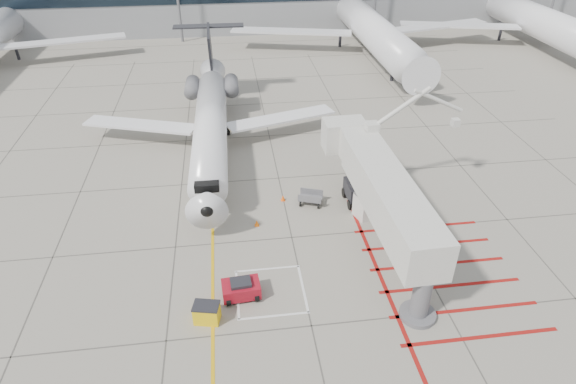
{
  "coord_description": "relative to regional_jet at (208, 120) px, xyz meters",
  "views": [
    {
      "loc": [
        -3.72,
        -22.11,
        21.02
      ],
      "look_at": [
        0.0,
        6.0,
        2.5
      ],
      "focal_mm": 30.0,
      "sensor_mm": 36.0,
      "label": 1
    }
  ],
  "objects": [
    {
      "name": "pushback_tug",
      "position": [
        1.73,
        -16.7,
        -3.41
      ],
      "size": [
        2.33,
        1.56,
        1.3
      ],
      "primitive_type": null,
      "rotation": [
        0.0,
        0.0,
        0.08
      ],
      "color": "maroon",
      "rests_on": "ground_plane"
    },
    {
      "name": "spill_bin",
      "position": [
        -0.28,
        -18.32,
        -3.45
      ],
      "size": [
        1.57,
        1.22,
        1.21
      ],
      "primitive_type": null,
      "rotation": [
        0.0,
        0.0,
        -0.22
      ],
      "color": "yellow",
      "rests_on": "ground_plane"
    },
    {
      "name": "jet_bridge",
      "position": [
        11.44,
        -13.43,
        -0.47
      ],
      "size": [
        9.04,
        18.2,
        7.18
      ],
      "primitive_type": null,
      "rotation": [
        0.0,
        0.0,
        0.03
      ],
      "color": "silver",
      "rests_on": "ground_plane"
    },
    {
      "name": "baggage_cart",
      "position": [
        7.47,
        -7.62,
        -3.5
      ],
      "size": [
        2.04,
        1.65,
        1.11
      ],
      "primitive_type": null,
      "rotation": [
        0.0,
        0.0,
        -0.35
      ],
      "color": "slate",
      "rests_on": "ground_plane"
    },
    {
      "name": "regional_jet",
      "position": [
        0.0,
        0.0,
        0.0
      ],
      "size": [
        25.04,
        31.35,
        8.12
      ],
      "primitive_type": null,
      "rotation": [
        0.0,
        0.0,
        -0.02
      ],
      "color": "white",
      "rests_on": "ground_plane"
    },
    {
      "name": "ground_plane",
      "position": [
        5.49,
        -15.5,
        -4.06
      ],
      "size": [
        260.0,
        260.0,
        0.0
      ],
      "primitive_type": "plane",
      "color": "gray",
      "rests_on": "ground"
    },
    {
      "name": "cone_side",
      "position": [
        5.45,
        -6.83,
        -3.82
      ],
      "size": [
        0.34,
        0.34,
        0.47
      ],
      "primitive_type": "cone",
      "color": "#FF580D",
      "rests_on": "ground_plane"
    },
    {
      "name": "cone_nose",
      "position": [
        3.18,
        -9.8,
        -3.82
      ],
      "size": [
        0.34,
        0.34,
        0.47
      ],
      "primitive_type": "cone",
      "color": "orange",
      "rests_on": "ground_plane"
    },
    {
      "name": "ground_power_unit",
      "position": [
        11.7,
        -9.55,
        -3.09
      ],
      "size": [
        2.78,
        2.14,
        1.94
      ],
      "primitive_type": null,
      "rotation": [
        0.0,
        0.0,
        0.33
      ],
      "color": "silver",
      "rests_on": "ground_plane"
    },
    {
      "name": "bg_aircraft_c",
      "position": [
        22.05,
        30.5,
        2.35
      ],
      "size": [
        38.45,
        42.72,
        12.82
      ],
      "primitive_type": null,
      "color": "silver",
      "rests_on": "ground_plane"
    }
  ]
}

